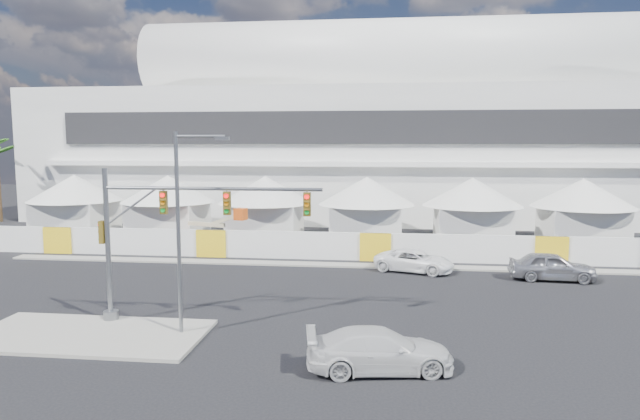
# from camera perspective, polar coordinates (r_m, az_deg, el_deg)

# --- Properties ---
(ground) EXTENTS (160.00, 160.00, 0.00)m
(ground) POSITION_cam_1_polar(r_m,az_deg,el_deg) (27.75, -7.88, -10.87)
(ground) COLOR black
(ground) RESTS_ON ground
(median_island) EXTENTS (10.00, 5.00, 0.15)m
(median_island) POSITION_cam_1_polar(r_m,az_deg,el_deg) (27.25, -22.11, -11.49)
(median_island) COLOR gray
(median_island) RESTS_ON ground
(far_curb) EXTENTS (80.00, 1.20, 0.12)m
(far_curb) POSITION_cam_1_polar(r_m,az_deg,el_deg) (41.13, 25.47, -5.56)
(far_curb) COLOR gray
(far_curb) RESTS_ON ground
(stadium) EXTENTS (80.00, 24.80, 21.98)m
(stadium) POSITION_cam_1_polar(r_m,az_deg,el_deg) (67.10, 8.50, 7.63)
(stadium) COLOR silver
(stadium) RESTS_ON ground
(tent_row) EXTENTS (53.40, 8.40, 5.40)m
(tent_row) POSITION_cam_1_polar(r_m,az_deg,el_deg) (50.24, -0.45, 0.80)
(tent_row) COLOR silver
(tent_row) RESTS_ON ground
(hoarding_fence) EXTENTS (70.00, 0.25, 2.00)m
(hoarding_fence) POSITION_cam_1_polar(r_m,az_deg,el_deg) (40.75, 5.56, -3.69)
(hoarding_fence) COLOR white
(hoarding_fence) RESTS_ON ground
(sedan_silver) EXTENTS (2.32, 5.16, 1.72)m
(sedan_silver) POSITION_cam_1_polar(r_m,az_deg,el_deg) (37.73, 22.18, -5.23)
(sedan_silver) COLOR #A4A5A9
(sedan_silver) RESTS_ON ground
(pickup_curb) EXTENTS (3.78, 5.58, 1.42)m
(pickup_curb) POSITION_cam_1_polar(r_m,az_deg,el_deg) (37.77, 9.42, -5.03)
(pickup_curb) COLOR white
(pickup_curb) RESTS_ON ground
(pickup_near) EXTENTS (3.08, 5.71, 1.57)m
(pickup_near) POSITION_cam_1_polar(r_m,az_deg,el_deg) (21.71, 6.00, -13.75)
(pickup_near) COLOR silver
(pickup_near) RESTS_ON ground
(traffic_mast) EXTENTS (10.34, 0.69, 7.07)m
(traffic_mast) POSITION_cam_1_polar(r_m,az_deg,el_deg) (27.07, -16.25, -2.52)
(traffic_mast) COLOR slate
(traffic_mast) RESTS_ON median_island
(streetlight_median) EXTENTS (2.40, 0.24, 8.69)m
(streetlight_median) POSITION_cam_1_polar(r_m,az_deg,el_deg) (24.97, -13.52, -0.89)
(streetlight_median) COLOR slate
(streetlight_median) RESTS_ON median_island
(boom_lift) EXTENTS (6.63, 2.37, 3.26)m
(boom_lift) POSITION_cam_1_polar(r_m,az_deg,el_deg) (47.47, -11.62, -2.46)
(boom_lift) COLOR #DD5214
(boom_lift) RESTS_ON ground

